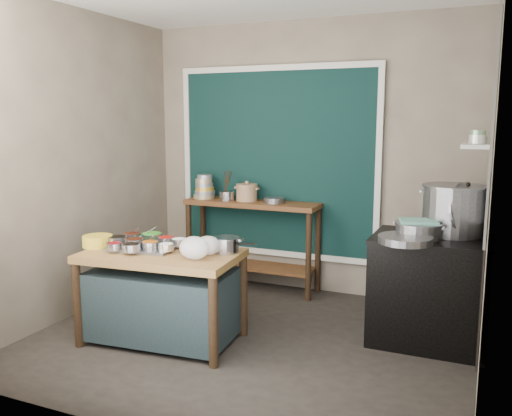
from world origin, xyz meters
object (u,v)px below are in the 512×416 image
at_px(back_counter, 252,245).
at_px(yellow_basin, 98,241).
at_px(utensil_cup, 227,196).
at_px(saucepan, 226,245).
at_px(steamer, 418,230).
at_px(prep_table, 163,297).
at_px(condiment_tray, 144,247).
at_px(stock_pot, 453,210).
at_px(ceramic_crock, 247,193).
at_px(stove_block, 429,291).

bearing_deg(back_counter, yellow_basin, -113.02).
xyz_separation_m(back_counter, utensil_cup, (-0.27, -0.05, 0.52)).
distance_m(saucepan, steamer, 1.53).
xyz_separation_m(prep_table, steamer, (1.90, 0.76, 0.57)).
bearing_deg(steamer, prep_table, -158.10).
xyz_separation_m(condiment_tray, steamer, (2.09, 0.73, 0.18)).
xyz_separation_m(saucepan, utensil_cup, (-0.65, 1.34, 0.19)).
xyz_separation_m(condiment_tray, utensil_cup, (0.02, 1.50, 0.24)).
height_order(stock_pot, steamer, stock_pot).
height_order(utensil_cup, steamer, utensil_cup).
bearing_deg(saucepan, yellow_basin, 177.07).
distance_m(yellow_basin, stock_pot, 2.94).
bearing_deg(saucepan, condiment_tray, 177.49).
height_order(saucepan, utensil_cup, utensil_cup).
relative_size(prep_table, utensil_cup, 7.66).
bearing_deg(saucepan, utensil_cup, 99.93).
bearing_deg(utensil_cup, saucepan, -64.04).
bearing_deg(ceramic_crock, stove_block, -20.46).
distance_m(prep_table, stove_block, 2.17).
distance_m(back_counter, stock_pot, 2.20).
bearing_deg(steamer, ceramic_crock, 156.19).
xyz_separation_m(back_counter, steamer, (1.80, -0.82, 0.47)).
height_order(yellow_basin, utensil_cup, utensil_cup).
relative_size(yellow_basin, steamer, 0.65).
bearing_deg(stock_pot, utensil_cup, 167.16).
relative_size(saucepan, utensil_cup, 1.40).
bearing_deg(utensil_cup, ceramic_crock, 12.72).
bearing_deg(utensil_cup, steamer, -20.50).
xyz_separation_m(back_counter, ceramic_crock, (-0.06, 0.00, 0.55)).
relative_size(saucepan, stock_pot, 0.44).
bearing_deg(back_counter, utensil_cup, -170.43).
xyz_separation_m(stove_block, stock_pot, (0.14, 0.16, 0.66)).
bearing_deg(stove_block, yellow_basin, -160.81).
height_order(prep_table, condiment_tray, condiment_tray).
height_order(prep_table, ceramic_crock, ceramic_crock).
height_order(yellow_basin, steamer, steamer).
xyz_separation_m(yellow_basin, utensil_cup, (0.42, 1.59, 0.20)).
bearing_deg(prep_table, stock_pot, 20.41).
bearing_deg(prep_table, stove_block, 18.18).
height_order(back_counter, steamer, steamer).
bearing_deg(ceramic_crock, prep_table, -91.40).
bearing_deg(condiment_tray, yellow_basin, -167.61).
height_order(stove_block, saucepan, saucepan).
bearing_deg(steamer, stock_pot, 46.16).
bearing_deg(yellow_basin, steamer, 18.08).
distance_m(stove_block, saucepan, 1.70).
distance_m(utensil_cup, stock_pot, 2.37).
distance_m(prep_table, steamer, 2.12).
relative_size(prep_table, stove_block, 1.39).
height_order(back_counter, stove_block, back_counter).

